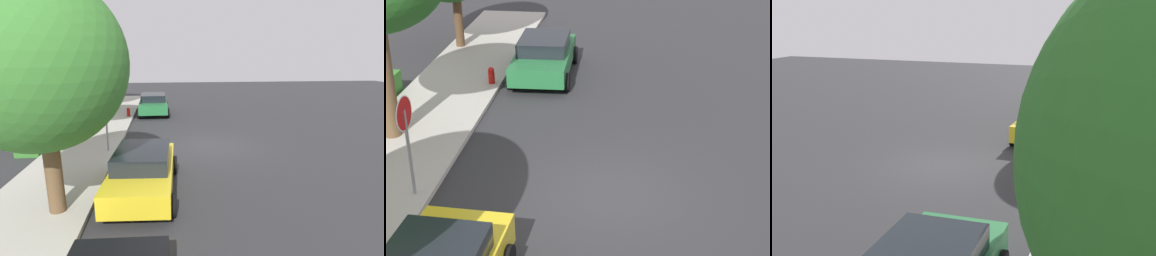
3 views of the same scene
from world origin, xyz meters
The scene contains 4 objects.
ground_plane centered at (0.00, 0.00, 0.00)m, with size 60.00×60.00×0.00m, color #2D2D30.
stop_sign centered at (-0.72, 4.51, 1.79)m, with size 0.81×0.08×2.59m.
parked_car_green centered at (7.75, 2.82, 0.73)m, with size 4.27×2.19×1.41m.
fire_hydrant centered at (6.41, 4.44, 0.36)m, with size 0.30×0.22×0.72m.
Camera 2 is at (-11.99, -0.61, 7.50)m, focal length 55.00 mm.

